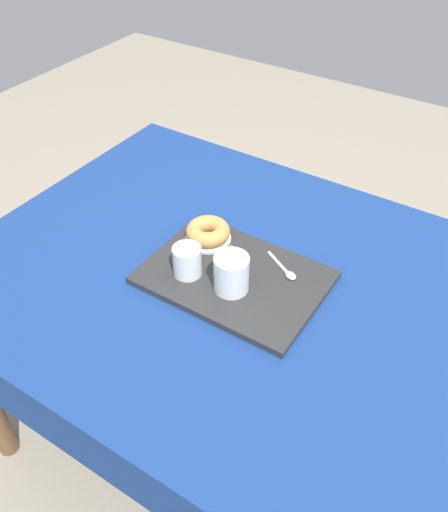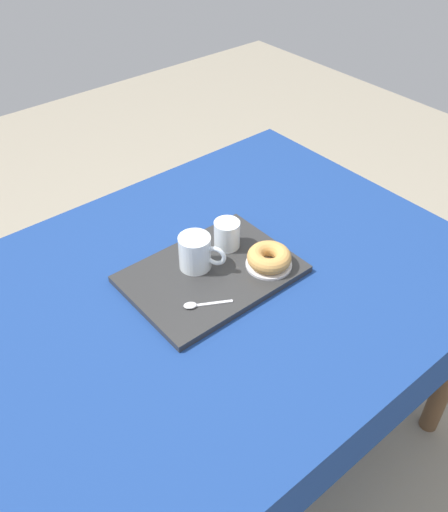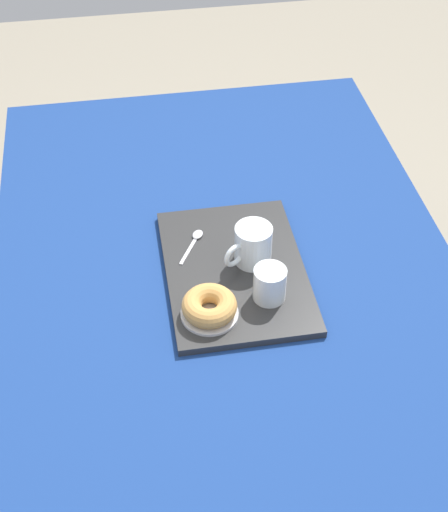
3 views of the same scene
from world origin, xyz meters
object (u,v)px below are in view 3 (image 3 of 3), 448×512
at_px(donut_plate_left, 209,314).
at_px(teaspoon_near, 195,238).
at_px(serving_tray, 235,271).
at_px(water_glass_near, 270,285).
at_px(dining_table, 225,286).
at_px(tea_mug_left, 253,246).
at_px(sugar_donut_left, 209,306).

distance_m(donut_plate_left, teaspoon_near, 0.25).
xyz_separation_m(serving_tray, water_glass_near, (0.10, 0.06, 0.05)).
bearing_deg(teaspoon_near, dining_table, -104.14).
xyz_separation_m(dining_table, water_glass_near, (0.16, 0.07, 0.15)).
height_order(serving_tray, tea_mug_left, tea_mug_left).
relative_size(water_glass_near, teaspoon_near, 0.69).
height_order(dining_table, donut_plate_left, donut_plate_left).
height_order(serving_tray, teaspoon_near, teaspoon_near).
xyz_separation_m(donut_plate_left, sugar_donut_left, (0.00, 0.00, 0.03)).
relative_size(tea_mug_left, sugar_donut_left, 1.01).
bearing_deg(serving_tray, tea_mug_left, 112.56).
bearing_deg(teaspoon_near, sugar_donut_left, -151.22).
relative_size(serving_tray, tea_mug_left, 3.71).
relative_size(serving_tray, sugar_donut_left, 3.73).
bearing_deg(tea_mug_left, sugar_donut_left, -38.93).
bearing_deg(dining_table, donut_plate_left, -19.10).
bearing_deg(water_glass_near, teaspoon_near, -147.66).
xyz_separation_m(dining_table, teaspoon_near, (-0.06, -0.06, 0.11)).
bearing_deg(tea_mug_left, teaspoon_near, -127.61).
bearing_deg(serving_tray, teaspoon_near, -145.23).
bearing_deg(serving_tray, water_glass_near, 29.56).
xyz_separation_m(donut_plate_left, teaspoon_near, (-0.25, 0.00, 0.00)).
bearing_deg(water_glass_near, sugar_donut_left, -76.93).
height_order(donut_plate_left, teaspoon_near, teaspoon_near).
bearing_deg(dining_table, serving_tray, 16.33).
relative_size(tea_mug_left, water_glass_near, 1.50).
distance_m(dining_table, teaspoon_near, 0.14).
bearing_deg(donut_plate_left, dining_table, 160.90).
xyz_separation_m(dining_table, sugar_donut_left, (0.19, -0.07, 0.14)).
bearing_deg(sugar_donut_left, teaspoon_near, 179.31).
xyz_separation_m(dining_table, serving_tray, (0.05, 0.02, 0.10)).
xyz_separation_m(water_glass_near, donut_plate_left, (0.03, -0.14, -0.03)).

